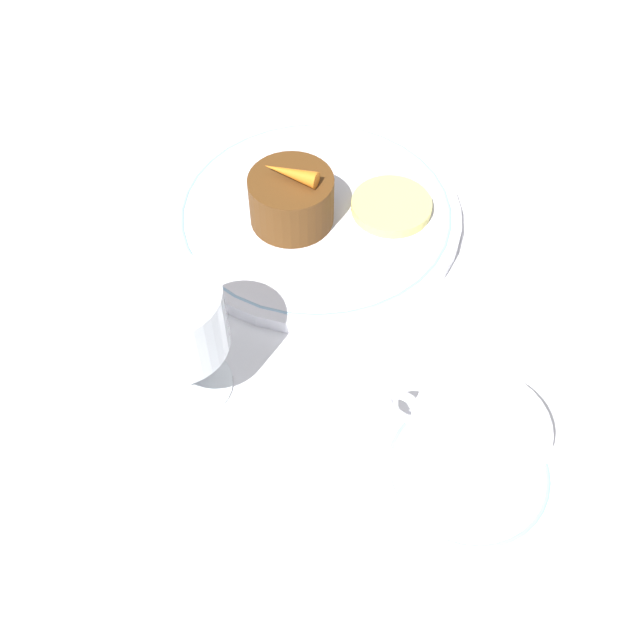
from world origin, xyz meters
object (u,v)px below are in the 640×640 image
object	(u,v)px
wine_glass	(175,326)
fork	(514,312)
coffee_cup	(474,446)
dessert_cake	(291,200)
dinner_plate	(316,214)

from	to	relation	value
wine_glass	fork	world-z (taller)	wine_glass
coffee_cup	fork	world-z (taller)	coffee_cup
dessert_cake	dinner_plate	bearing A→B (deg)	-119.38
wine_glass	dessert_cake	bearing A→B (deg)	-81.11
coffee_cup	fork	distance (m)	0.17
fork	coffee_cup	bearing A→B (deg)	101.34
dinner_plate	fork	world-z (taller)	dinner_plate
dinner_plate	dessert_cake	bearing A→B (deg)	60.62
dinner_plate	fork	distance (m)	0.21
dinner_plate	coffee_cup	distance (m)	0.29
wine_glass	dessert_cake	xyz separation A→B (m)	(0.03, -0.19, -0.04)
coffee_cup	dinner_plate	bearing A→B (deg)	-33.97
dessert_cake	coffee_cup	bearing A→B (deg)	151.10
coffee_cup	wine_glass	xyz separation A→B (m)	(0.22, 0.05, 0.04)
wine_glass	fork	bearing A→B (deg)	-131.88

